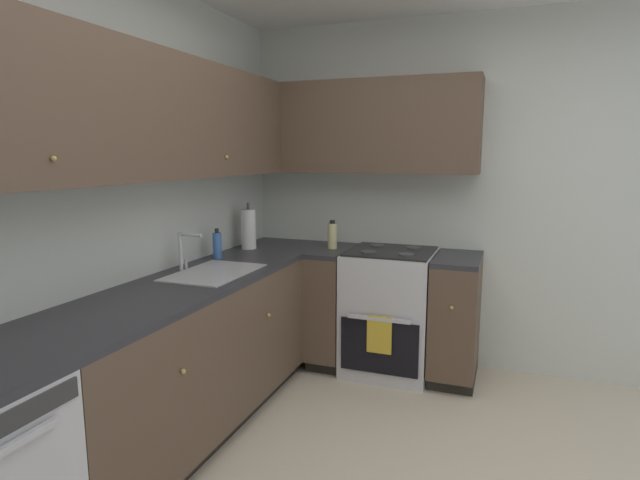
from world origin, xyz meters
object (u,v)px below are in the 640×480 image
at_px(paper_towel_roll, 249,229).
at_px(oil_bottle, 332,235).
at_px(oven_range, 390,310).
at_px(soap_bottle, 217,245).

height_order(paper_towel_roll, oil_bottle, paper_towel_roll).
distance_m(oven_range, paper_towel_roll, 1.21).
height_order(oven_range, paper_towel_roll, paper_towel_roll).
bearing_deg(paper_towel_roll, oil_bottle, -69.45).
distance_m(oven_range, oil_bottle, 0.70).
bearing_deg(paper_towel_roll, soap_bottle, 177.23).
bearing_deg(oven_range, oil_bottle, 92.36).
relative_size(oven_range, soap_bottle, 5.08).
distance_m(oven_range, soap_bottle, 1.35).
distance_m(soap_bottle, paper_towel_roll, 0.42).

